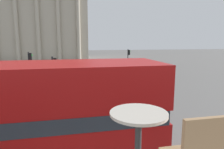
{
  "coord_description": "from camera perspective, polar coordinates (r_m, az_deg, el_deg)",
  "views": [
    {
      "loc": [
        -0.12,
        -2.21,
        4.66
      ],
      "look_at": [
        3.6,
        15.41,
        1.63
      ],
      "focal_mm": 32.0,
      "sensor_mm": 36.0,
      "label": 1
    }
  ],
  "objects": [
    {
      "name": "traffic_light_mid",
      "position": [
        19.69,
        -22.37,
        2.29
      ],
      "size": [
        0.42,
        0.24,
        3.69
      ],
      "color": "black",
      "rests_on": "ground_plane"
    },
    {
      "name": "pedestrian_white",
      "position": [
        16.4,
        -5.5,
        -3.18
      ],
      "size": [
        0.32,
        0.32,
        1.82
      ],
      "rotation": [
        0.0,
        0.0,
        3.7
      ],
      "color": "#282B33",
      "rests_on": "ground_plane"
    },
    {
      "name": "traffic_light_near",
      "position": [
        14.27,
        -16.19,
        -0.04
      ],
      "size": [
        0.42,
        0.24,
        3.62
      ],
      "color": "black",
      "rests_on": "ground_plane"
    },
    {
      "name": "traffic_light_far",
      "position": [
        28.16,
        4.71,
        4.75
      ],
      "size": [
        0.42,
        0.24,
        3.53
      ],
      "color": "black",
      "rests_on": "ground_plane"
    },
    {
      "name": "pedestrian_red",
      "position": [
        23.73,
        5.07,
        0.49
      ],
      "size": [
        0.32,
        0.32,
        1.64
      ],
      "rotation": [
        0.0,
        0.0,
        0.53
      ],
      "color": "#282B33",
      "rests_on": "ground_plane"
    },
    {
      "name": "plaza_building_left",
      "position": [
        57.17,
        -19.45,
        14.99
      ],
      "size": [
        23.33,
        15.6,
        21.19
      ],
      "color": "#B2A893",
      "rests_on": "ground_plane"
    },
    {
      "name": "pedestrian_yellow",
      "position": [
        16.5,
        3.44,
        -3.22
      ],
      "size": [
        0.32,
        0.32,
        1.76
      ],
      "rotation": [
        0.0,
        0.0,
        0.46
      ],
      "color": "#282B33",
      "rests_on": "ground_plane"
    },
    {
      "name": "cafe_dining_table",
      "position": [
        2.18,
        7.53,
        -15.46
      ],
      "size": [
        0.6,
        0.6,
        0.73
      ],
      "color": "#2D2D30",
      "rests_on": "cafe_floor_slab"
    },
    {
      "name": "pedestrian_grey",
      "position": [
        24.1,
        -21.89,
        0.16
      ],
      "size": [
        0.32,
        0.32,
        1.76
      ],
      "rotation": [
        0.0,
        0.0,
        3.78
      ],
      "color": "#282B33",
      "rests_on": "ground_plane"
    }
  ]
}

